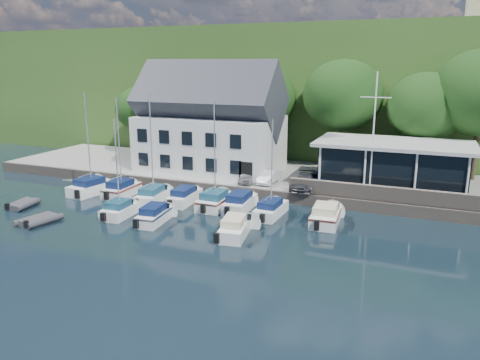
{
  "coord_description": "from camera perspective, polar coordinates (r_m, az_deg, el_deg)",
  "views": [
    {
      "loc": [
        13.73,
        -26.22,
        11.77
      ],
      "look_at": [
        -0.65,
        9.0,
        2.2
      ],
      "focal_mm": 35.0,
      "sensor_mm": 36.0,
      "label": 1
    }
  ],
  "objects": [
    {
      "name": "seawall",
      "position": [
        39.01,
        18.89,
        -1.77
      ],
      "size": [
        18.0,
        0.5,
        1.2
      ],
      "primitive_type": "cube",
      "color": "#71655B",
      "rests_on": "quay"
    },
    {
      "name": "tree_1",
      "position": [
        54.58,
        -5.42,
        7.99
      ],
      "size": [
        7.31,
        7.31,
        9.99
      ],
      "primitive_type": null,
      "color": "black",
      "rests_on": "quay"
    },
    {
      "name": "boat_r1_1",
      "position": [
        42.88,
        -14.53,
        4.09
      ],
      "size": [
        2.16,
        5.68,
        9.27
      ],
      "primitive_type": null,
      "rotation": [
        0.0,
        0.0,
        0.02
      ],
      "color": "white",
      "rests_on": "ground"
    },
    {
      "name": "flagpole",
      "position": [
        39.55,
        15.93,
        5.28
      ],
      "size": [
        2.43,
        0.2,
        10.11
      ],
      "primitive_type": null,
      "color": "silver",
      "rests_on": "quay"
    },
    {
      "name": "boat_r1_4",
      "position": [
        38.04,
        -3.1,
        3.2
      ],
      "size": [
        2.23,
        5.82,
        9.15
      ],
      "primitive_type": null,
      "rotation": [
        0.0,
        0.0,
        0.01
      ],
      "color": "white",
      "rests_on": "ground"
    },
    {
      "name": "tree_5",
      "position": [
        48.62,
        27.14,
        7.0
      ],
      "size": [
        8.84,
        8.84,
        12.08
      ],
      "primitive_type": null,
      "color": "black",
      "rests_on": "quay"
    },
    {
      "name": "boat_r2_3",
      "position": [
        32.79,
        -0.57,
        -5.58
      ],
      "size": [
        2.78,
        6.2,
        1.43
      ],
      "primitive_type": null,
      "rotation": [
        0.0,
        0.0,
        0.17
      ],
      "color": "white",
      "rests_on": "ground"
    },
    {
      "name": "boat_r1_5",
      "position": [
        38.33,
        0.01,
        -2.57
      ],
      "size": [
        2.17,
        6.35,
        1.52
      ],
      "primitive_type": null,
      "rotation": [
        0.0,
        0.0,
        0.05
      ],
      "color": "white",
      "rests_on": "ground"
    },
    {
      "name": "boat_r1_3",
      "position": [
        40.56,
        -6.76,
        -1.81
      ],
      "size": [
        2.08,
        6.16,
        1.41
      ],
      "primitive_type": null,
      "rotation": [
        0.0,
        0.0,
        0.06
      ],
      "color": "white",
      "rests_on": "ground"
    },
    {
      "name": "boat_r1_7",
      "position": [
        35.77,
        10.44,
        -4.06
      ],
      "size": [
        2.54,
        6.1,
        1.5
      ],
      "primitive_type": null,
      "rotation": [
        0.0,
        0.0,
        0.07
      ],
      "color": "white",
      "rests_on": "ground"
    },
    {
      "name": "ground",
      "position": [
        31.85,
        -5.08,
        -7.62
      ],
      "size": [
        180.0,
        180.0,
        0.0
      ],
      "primitive_type": "plane",
      "color": "black",
      "rests_on": "ground"
    },
    {
      "name": "car_white",
      "position": [
        43.03,
        3.56,
        0.39
      ],
      "size": [
        1.38,
        3.53,
        1.15
      ],
      "primitive_type": "imported",
      "rotation": [
        0.0,
        0.0,
        -0.05
      ],
      "color": "silver",
      "rests_on": "quay"
    },
    {
      "name": "quay_face",
      "position": [
        41.24,
        1.89,
        -1.74
      ],
      "size": [
        60.0,
        0.3,
        1.0
      ],
      "primitive_type": "cube",
      "color": "#71655B",
      "rests_on": "ground"
    },
    {
      "name": "hillside",
      "position": [
        89.36,
        13.62,
        11.32
      ],
      "size": [
        160.0,
        75.0,
        16.0
      ],
      "primitive_type": "cube",
      "color": "#33531F",
      "rests_on": "ground"
    },
    {
      "name": "dinghy_1",
      "position": [
        38.33,
        -23.35,
        -4.39
      ],
      "size": [
        2.42,
        3.4,
        0.72
      ],
      "primitive_type": null,
      "rotation": [
        0.0,
        0.0,
        -0.19
      ],
      "color": "#37373D",
      "rests_on": "ground"
    },
    {
      "name": "tree_2",
      "position": [
        51.84,
        2.58,
        7.96
      ],
      "size": [
        7.63,
        7.63,
        10.42
      ],
      "primitive_type": null,
      "color": "black",
      "rests_on": "quay"
    },
    {
      "name": "car_dgrey",
      "position": [
        41.24,
        7.81,
        -0.23
      ],
      "size": [
        2.34,
        4.61,
        1.28
      ],
      "primitive_type": "imported",
      "rotation": [
        0.0,
        0.0,
        0.13
      ],
      "color": "#333339",
      "rests_on": "quay"
    },
    {
      "name": "boat_r1_2",
      "position": [
        40.53,
        -10.71,
        3.24
      ],
      "size": [
        2.43,
        6.4,
        8.58
      ],
      "primitive_type": null,
      "rotation": [
        0.0,
        0.0,
        0.1
      ],
      "color": "white",
      "rests_on": "ground"
    },
    {
      "name": "quay",
      "position": [
        47.19,
        4.64,
        0.26
      ],
      "size": [
        60.0,
        13.0,
        1.0
      ],
      "primitive_type": "cube",
      "color": "gray",
      "rests_on": "ground"
    },
    {
      "name": "boat_r1_0",
      "position": [
        44.48,
        -18.02,
        4.26
      ],
      "size": [
        3.2,
        6.63,
        9.36
      ],
      "primitive_type": null,
      "rotation": [
        0.0,
        0.0,
        -0.16
      ],
      "color": "white",
      "rests_on": "ground"
    },
    {
      "name": "boat_r2_2",
      "position": [
        36.05,
        -10.33,
        -4.01
      ],
      "size": [
        2.3,
        5.82,
        1.39
      ],
      "primitive_type": null,
      "rotation": [
        0.0,
        0.0,
        0.11
      ],
      "color": "white",
      "rests_on": "ground"
    },
    {
      "name": "boat_r2_1",
      "position": [
        37.1,
        -14.78,
        1.71
      ],
      "size": [
        2.21,
        5.0,
        8.19
      ],
      "primitive_type": null,
      "rotation": [
        0.0,
        0.0,
        0.07
      ],
      "color": "white",
      "rests_on": "ground"
    },
    {
      "name": "boat_r1_6",
      "position": [
        36.07,
        3.91,
        1.95
      ],
      "size": [
        1.94,
        5.9,
        8.36
      ],
      "primitive_type": null,
      "rotation": [
        0.0,
        0.0,
        -0.03
      ],
      "color": "white",
      "rests_on": "ground"
    },
    {
      "name": "tree_3",
      "position": [
        49.99,
        12.32,
        7.85
      ],
      "size": [
        8.17,
        8.17,
        11.17
      ],
      "primitive_type": null,
      "color": "black",
      "rests_on": "quay"
    },
    {
      "name": "field_patch",
      "position": [
        96.49,
        19.56,
        15.95
      ],
      "size": [
        50.0,
        30.0,
        0.3
      ],
      "primitive_type": "cube",
      "color": "#566030",
      "rests_on": "hillside"
    },
    {
      "name": "tree_4",
      "position": [
        48.5,
        21.5,
        6.3
      ],
      "size": [
        7.3,
        7.3,
        9.97
      ],
      "primitive_type": null,
      "color": "black",
      "rests_on": "quay"
    },
    {
      "name": "tree_0",
      "position": [
        57.86,
        -12.01,
        7.12
      ],
      "size": [
        5.89,
        5.89,
        8.05
      ],
      "primitive_type": null,
      "color": "black",
      "rests_on": "quay"
    },
    {
      "name": "gangway",
      "position": [
        47.88,
        -17.84,
        -0.8
      ],
      "size": [
        1.2,
        6.0,
        1.4
      ],
      "primitive_type": null,
      "color": "silver",
      "rests_on": "ground"
    },
    {
      "name": "car_blue",
      "position": [
        42.02,
        9.52,
        0.05
      ],
      "size": [
        1.73,
        4.11,
        1.39
      ],
      "primitive_type": "imported",
      "rotation": [
        0.0,
        0.0,
        0.03
      ],
      "color": "navy",
      "rests_on": "quay"
    },
    {
      "name": "car_silver",
      "position": [
        43.22,
        0.93,
        0.46
      ],
      "size": [
        1.82,
        3.45,
        1.12
      ],
      "primitive_type": "imported",
      "rotation": [
        0.0,
        0.0,
        0.16
      ],
      "color": "#B4B4B9",
      "rests_on": "quay"
    },
    {
      "name": "harbor_building",
      "position": [
        47.92,
        -3.66,
        6.4
      ],
      "size": [
        14.4,
        8.2,
        8.7
      ],
      "primitive_type": null,
      "color": "silver",
      "rests_on": "quay"
    },
    {
      "name": "dinghy_0",
      "position": [
        43.18,
        -24.99,
        -2.59
      ],
      "size": [
        2.17,
        3.15,
        0.68
      ],
      "primitive_type": null,
      "rotation": [
        0.0,
        0.0,
        0.15
      ],
      "color": "#37373D",
      "rests_on": "ground"
    },
    {
      "name": "club_pavilion",
      "position": [
        43.2,
        18.13,
        1.77
      ],
      "size": [
        13.2,
        7.2,
        4.1
      ],
      "primitive_type": null,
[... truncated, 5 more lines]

